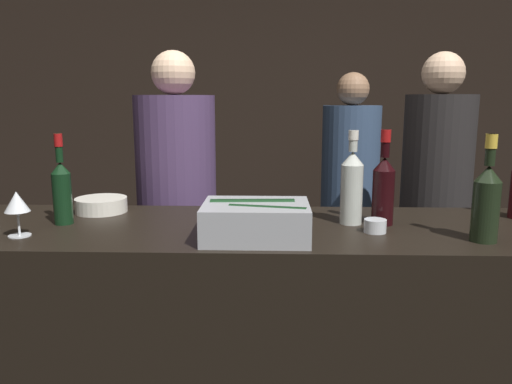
# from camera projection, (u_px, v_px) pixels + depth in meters

# --- Properties ---
(wall_back_chalkboard) EXTENTS (6.40, 0.06, 2.80)m
(wall_back_chalkboard) POSITION_uv_depth(u_px,v_px,m) (265.00, 119.00, 4.00)
(wall_back_chalkboard) COLOR black
(wall_back_chalkboard) RESTS_ON ground_plane
(bar_counter) EXTENTS (2.48, 0.67, 1.10)m
(bar_counter) POSITION_uv_depth(u_px,v_px,m) (256.00, 363.00, 1.94)
(bar_counter) COLOR black
(bar_counter) RESTS_ON ground_plane
(ice_bin_with_bottles) EXTENTS (0.35, 0.27, 0.13)m
(ice_bin_with_bottles) POSITION_uv_depth(u_px,v_px,m) (256.00, 219.00, 1.65)
(ice_bin_with_bottles) COLOR #9EA0A5
(ice_bin_with_bottles) RESTS_ON bar_counter
(bowl_white) EXTENTS (0.21, 0.21, 0.06)m
(bowl_white) POSITION_uv_depth(u_px,v_px,m) (101.00, 204.00, 2.05)
(bowl_white) COLOR silver
(bowl_white) RESTS_ON bar_counter
(wine_glass) EXTENTS (0.08, 0.08, 0.15)m
(wine_glass) POSITION_uv_depth(u_px,v_px,m) (17.00, 203.00, 1.67)
(wine_glass) COLOR silver
(wine_glass) RESTS_ON bar_counter
(candle_votive) EXTENTS (0.08, 0.08, 0.05)m
(candle_votive) POSITION_uv_depth(u_px,v_px,m) (375.00, 226.00, 1.74)
(candle_votive) COLOR silver
(candle_votive) RESTS_ON bar_counter
(champagne_bottle) EXTENTS (0.09, 0.09, 0.35)m
(champagne_bottle) POSITION_uv_depth(u_px,v_px,m) (486.00, 199.00, 1.61)
(champagne_bottle) COLOR black
(champagne_bottle) RESTS_ON bar_counter
(white_wine_bottle) EXTENTS (0.08, 0.08, 0.35)m
(white_wine_bottle) POSITION_uv_depth(u_px,v_px,m) (352.00, 185.00, 1.84)
(white_wine_bottle) COLOR #B2B7AD
(white_wine_bottle) RESTS_ON bar_counter
(red_wine_bottle_tall) EXTENTS (0.08, 0.08, 0.35)m
(red_wine_bottle_tall) POSITION_uv_depth(u_px,v_px,m) (384.00, 187.00, 1.83)
(red_wine_bottle_tall) COLOR black
(red_wine_bottle_tall) RESTS_ON bar_counter
(red_wine_bottle_burgundy) EXTENTS (0.07, 0.07, 0.34)m
(red_wine_bottle_burgundy) POSITION_uv_depth(u_px,v_px,m) (62.00, 189.00, 1.84)
(red_wine_bottle_burgundy) COLOR black
(red_wine_bottle_burgundy) RESTS_ON bar_counter
(person_in_hoodie) EXTENTS (0.38, 0.38, 1.73)m
(person_in_hoodie) POSITION_uv_depth(u_px,v_px,m) (349.00, 190.00, 3.31)
(person_in_hoodie) COLOR black
(person_in_hoodie) RESTS_ON ground_plane
(person_blond_tee) EXTENTS (0.39, 0.39, 1.78)m
(person_blond_tee) POSITION_uv_depth(u_px,v_px,m) (177.00, 213.00, 2.50)
(person_blond_tee) COLOR black
(person_blond_tee) RESTS_ON ground_plane
(person_grey_polo) EXTENTS (0.35, 0.35, 1.79)m
(person_grey_polo) POSITION_uv_depth(u_px,v_px,m) (434.00, 207.00, 2.60)
(person_grey_polo) COLOR black
(person_grey_polo) RESTS_ON ground_plane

